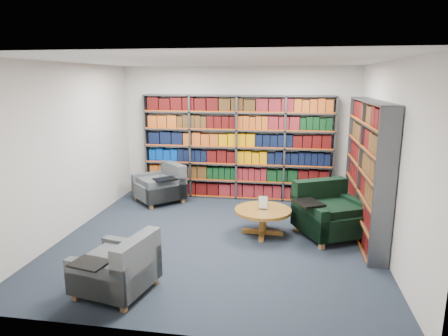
# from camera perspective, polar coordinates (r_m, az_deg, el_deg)

# --- Properties ---
(room_shell) EXTENTS (5.02, 5.02, 2.82)m
(room_shell) POSITION_cam_1_polar(r_m,az_deg,el_deg) (6.17, -0.89, 1.96)
(room_shell) COLOR black
(room_shell) RESTS_ON ground
(bookshelf_back) EXTENTS (4.00, 0.28, 2.20)m
(bookshelf_back) POSITION_cam_1_polar(r_m,az_deg,el_deg) (8.50, 1.87, 2.86)
(bookshelf_back) COLOR #47494F
(bookshelf_back) RESTS_ON ground
(bookshelf_right) EXTENTS (0.28, 2.50, 2.20)m
(bookshelf_right) POSITION_cam_1_polar(r_m,az_deg,el_deg) (6.85, 19.73, -0.29)
(bookshelf_right) COLOR #47494F
(bookshelf_right) RESTS_ON ground
(chair_teal_left) EXTENTS (1.23, 1.23, 0.80)m
(chair_teal_left) POSITION_cam_1_polar(r_m,az_deg,el_deg) (8.53, -8.74, -2.59)
(chair_teal_left) COLOR #011C39
(chair_teal_left) RESTS_ON ground
(chair_green_right) EXTENTS (1.30, 1.29, 0.88)m
(chair_green_right) POSITION_cam_1_polar(r_m,az_deg,el_deg) (6.86, 14.57, -6.38)
(chair_green_right) COLOR black
(chair_green_right) RESTS_ON ground
(chair_teal_front) EXTENTS (0.97, 1.05, 0.74)m
(chair_teal_front) POSITION_cam_1_polar(r_m,az_deg,el_deg) (5.10, -14.52, -13.93)
(chair_teal_front) COLOR #011C39
(chair_teal_front) RESTS_ON ground
(coffee_table) EXTENTS (0.94, 0.94, 0.66)m
(coffee_table) POSITION_cam_1_polar(r_m,az_deg,el_deg) (6.67, 5.57, -6.60)
(coffee_table) COLOR #924F1C
(coffee_table) RESTS_ON ground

